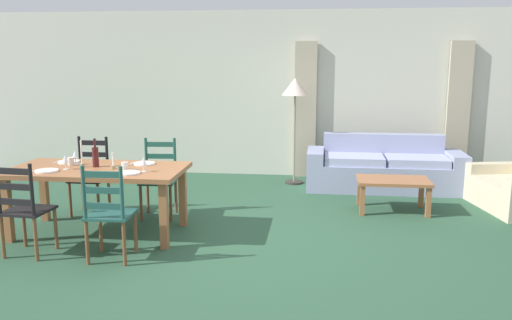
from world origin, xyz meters
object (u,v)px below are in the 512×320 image
Objects in this scene: coffee_cup_primary at (125,166)px; dining_chair_near_left at (24,209)px; coffee_table at (393,184)px; coffee_cup_secondary at (71,161)px; dining_chair_near_right at (109,213)px; standing_lamp at (295,93)px; dining_chair_far_left at (91,176)px; dining_table at (98,176)px; couch at (383,169)px; wine_glass_far_left at (75,155)px; wine_glass_near_right at (144,161)px; wine_glass_near_left at (65,159)px; dining_chair_far_right at (159,178)px; wine_bottle at (95,156)px.

dining_chair_near_left is at bearing -141.38° from coffee_cup_primary.
coffee_cup_secondary is at bearing -162.41° from coffee_table.
dining_chair_near_right is 0.59× the size of standing_lamp.
dining_table is at bearing -60.60° from dining_chair_far_left.
couch is (2.97, 3.26, -0.19)m from dining_chair_near_right.
wine_glass_far_left is 1.79× the size of coffee_cup_secondary.
coffee_cup_secondary is at bearing 165.65° from wine_glass_near_right.
dining_chair_far_left reaches higher than wine_glass_near_left.
dining_table is 0.39m from coffee_cup_secondary.
dining_chair_far_right is at bearing 48.81° from wine_glass_near_left.
dining_table is at bearing -15.90° from coffee_cup_secondary.
wine_bottle reaches higher than coffee_table.
dining_chair_far_right is at bearing 37.88° from wine_glass_far_left.
dining_table is 11.80× the size of wine_glass_far_left.
standing_lamp is (-1.32, 1.40, 1.06)m from coffee_table.
coffee_cup_primary is at bearing -19.49° from wine_glass_far_left.
dining_chair_near_left is 3.04× the size of wine_bottle.
dining_table is 21.11× the size of coffee_cup_secondary.
wine_bottle is 1.96× the size of wine_glass_near_left.
dining_table is 21.11× the size of coffee_cup_primary.
coffee_cup_secondary is at bearing -141.25° from dining_chair_far_right.
dining_chair_near_left is 1.07× the size of coffee_table.
dining_chair_far_right is 3.04× the size of wine_bottle.
dining_chair_near_right is 10.67× the size of coffee_cup_secondary.
wine_glass_near_right is (0.88, -0.02, 0.00)m from wine_glass_near_left.
dining_chair_near_left reaches higher than wine_glass_near_left.
dining_chair_near_left is 0.42× the size of couch.
coffee_cup_secondary is at bearing 171.28° from wine_bottle.
couch is at bearing 32.35° from wine_glass_far_left.
dining_chair_near_right and dining_chair_far_right have the same top height.
wine_glass_far_left is 3.50m from standing_lamp.
standing_lamp is (-1.35, 0.18, 1.12)m from couch.
coffee_cup_secondary reaches higher than dining_table.
wine_glass_near_right is 3.22m from standing_lamp.
wine_bottle reaches higher than coffee_cup_secondary.
dining_chair_near_right is 3.04× the size of wine_bottle.
dining_chair_near_right is 1.00× the size of dining_chair_far_right.
wine_glass_near_left is 0.10× the size of standing_lamp.
coffee_cup_primary is at bearing -121.41° from standing_lamp.
wine_glass_near_right is 1.79× the size of coffee_cup_primary.
dining_table is at bearing 58.44° from dining_chair_near_left.
wine_glass_near_right is at bearing -136.97° from couch.
dining_chair_near_right is at bearing -2.34° from dining_chair_near_left.
coffee_cup_secondary is at bearing -132.83° from standing_lamp.
dining_table is at bearing 166.59° from wine_glass_near_right.
wine_bottle is at bearing 62.11° from dining_chair_near_left.
wine_glass_far_left reaches higher than couch.
dining_table is 0.90m from dining_chair_far_left.
standing_lamp is at bearing 62.48° from wine_glass_near_right.
wine_glass_near_left is at bearing -86.71° from wine_glass_far_left.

